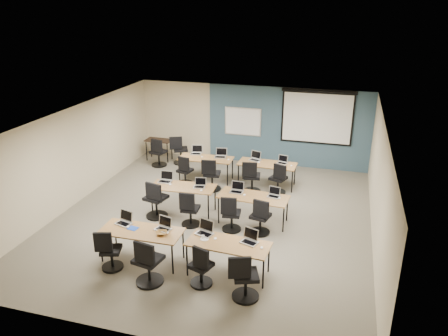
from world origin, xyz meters
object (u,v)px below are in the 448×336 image
(projector_screen, at_px, (317,114))
(laptop_4, at_px, (166,179))
(task_chair_9, at_px, (211,177))
(laptop_6, at_px, (237,189))
(utility_table, at_px, (159,142))
(whiteboard, at_px, (243,122))
(spare_chair_b, at_px, (158,155))
(laptop_7, at_px, (274,194))
(task_chair_7, at_px, (260,220))
(task_chair_1, at_px, (148,266))
(task_chair_8, at_px, (185,173))
(task_chair_5, at_px, (190,212))
(laptop_11, at_px, (283,161))
(training_table_mid_left, at_px, (183,188))
(laptop_10, at_px, (255,158))
(laptop_9, at_px, (221,155))
(spare_chair_a, at_px, (180,152))
(training_table_back_left, at_px, (206,159))
(task_chair_11, at_px, (278,181))
(laptop_8, at_px, (196,152))
(task_chair_2, at_px, (201,269))
(training_table_front_left, at_px, (141,232))
(training_table_mid_right, at_px, (253,198))
(task_chair_10, at_px, (251,180))
(laptop_3, at_px, (250,239))
(task_chair_6, at_px, (231,217))
(training_table_front_right, at_px, (228,245))
(laptop_0, at_px, (125,220))
(laptop_2, at_px, (205,230))
(task_chair_3, at_px, (244,280))
(task_chair_4, at_px, (156,202))
(task_chair_0, at_px, (109,253))

(projector_screen, relative_size, laptop_4, 6.62)
(task_chair_9, bearing_deg, laptop_4, -132.42)
(laptop_6, xyz_separation_m, utility_table, (-3.77, 3.51, -0.14))
(whiteboard, relative_size, spare_chair_b, 1.27)
(laptop_7, distance_m, task_chair_7, 0.84)
(task_chair_1, height_order, task_chair_8, task_chair_1)
(task_chair_5, bearing_deg, laptop_11, 56.45)
(task_chair_7, relative_size, laptop_11, 3.21)
(training_table_mid_left, relative_size, laptop_10, 4.96)
(laptop_9, bearing_deg, spare_chair_a, 142.11)
(training_table_back_left, xyz_separation_m, task_chair_1, (0.61, -5.55, -0.25))
(task_chair_11, bearing_deg, laptop_8, -175.07)
(laptop_6, height_order, utility_table, laptop_6)
(task_chair_1, bearing_deg, task_chair_2, 23.76)
(training_table_front_left, height_order, laptop_8, laptop_8)
(training_table_mid_right, relative_size, task_chair_10, 1.76)
(task_chair_8, relative_size, spare_chair_a, 0.93)
(training_table_mid_left, bearing_deg, laptop_3, -48.16)
(laptop_8, bearing_deg, utility_table, 137.67)
(training_table_mid_left, bearing_deg, task_chair_6, -28.89)
(laptop_3, bearing_deg, task_chair_7, 112.88)
(laptop_11, xyz_separation_m, utility_table, (-4.58, 1.08, -0.13))
(training_table_front_right, height_order, training_table_mid_right, same)
(laptop_3, height_order, spare_chair_b, spare_chair_b)
(whiteboard, relative_size, laptop_0, 3.66)
(training_table_back_left, distance_m, task_chair_5, 3.10)
(spare_chair_b, bearing_deg, task_chair_5, -43.33)
(training_table_mid_right, relative_size, task_chair_8, 1.89)
(laptop_2, relative_size, task_chair_3, 0.36)
(task_chair_8, bearing_deg, laptop_8, 96.60)
(laptop_11, bearing_deg, whiteboard, 147.74)
(projector_screen, relative_size, laptop_2, 6.63)
(task_chair_1, distance_m, task_chair_10, 5.06)
(laptop_4, distance_m, task_chair_4, 0.84)
(training_table_front_left, bearing_deg, laptop_7, 45.08)
(task_chair_1, xyz_separation_m, task_chair_2, (1.04, 0.24, -0.05))
(task_chair_2, bearing_deg, task_chair_11, 100.63)
(training_table_front_left, xyz_separation_m, task_chair_0, (-0.51, -0.52, -0.30))
(laptop_6, xyz_separation_m, laptop_11, (0.81, 2.43, -0.00))
(laptop_6, bearing_deg, utility_table, 138.08)
(task_chair_5, bearing_deg, task_chair_8, 109.26)
(training_table_mid_left, distance_m, laptop_7, 2.44)
(laptop_8, bearing_deg, task_chair_1, -93.30)
(training_table_front_right, xyz_separation_m, task_chair_10, (-0.45, 4.17, -0.26))
(whiteboard, distance_m, training_table_mid_left, 4.36)
(task_chair_4, height_order, task_chair_10, task_chair_4)
(task_chair_0, bearing_deg, task_chair_4, 74.48)
(training_table_front_left, bearing_deg, task_chair_3, -16.82)
(task_chair_8, bearing_deg, laptop_2, -51.25)
(laptop_8, bearing_deg, whiteboard, 42.44)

